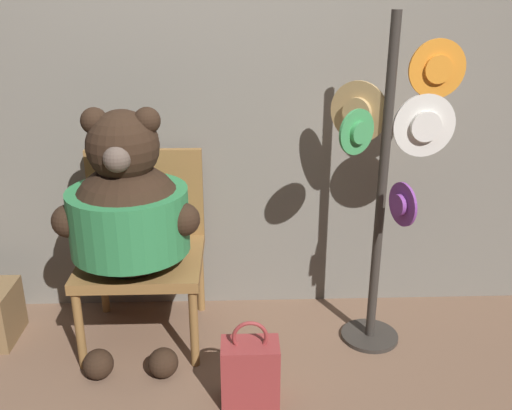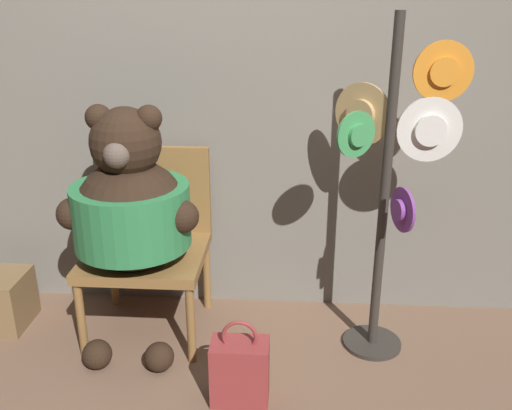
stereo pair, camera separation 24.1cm
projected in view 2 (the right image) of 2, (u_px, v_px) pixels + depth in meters
name	position (u px, v px, depth m)	size (l,w,h in m)	color
ground_plane	(228.00, 370.00, 2.60)	(14.00, 14.00, 0.00)	brown
wall_back	(239.00, 68.00, 2.78)	(8.00, 0.10, 2.52)	slate
chair	(149.00, 236.00, 2.81)	(0.57, 0.54, 0.89)	olive
teddy_bear	(131.00, 208.00, 2.57)	(0.64, 0.57, 1.17)	black
hat_display_rack	(392.00, 176.00, 2.47)	(0.56, 0.42, 1.55)	#332D28
handbag_on_ground	(240.00, 371.00, 2.37)	(0.24, 0.15, 0.39)	maroon
wooden_crate	(0.00, 300.00, 2.91)	(0.28, 0.28, 0.28)	brown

